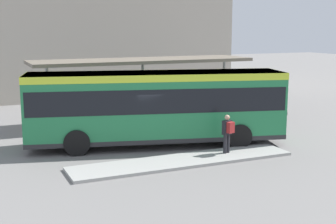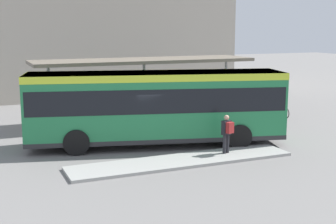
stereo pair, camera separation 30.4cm
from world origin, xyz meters
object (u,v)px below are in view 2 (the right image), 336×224
(bicycle_yellow, at_px, (253,105))
(bicycle_black, at_px, (262,108))
(pedestrian_waiting, at_px, (227,132))
(bicycle_white, at_px, (280,112))
(bicycle_red, at_px, (272,109))
(city_bus, at_px, (157,103))
(potted_planter_near_shelter, at_px, (181,114))

(bicycle_yellow, bearing_deg, bicycle_black, -174.68)
(bicycle_yellow, bearing_deg, pedestrian_waiting, 136.78)
(bicycle_black, bearing_deg, bicycle_yellow, -169.44)
(bicycle_white, relative_size, bicycle_black, 1.03)
(bicycle_red, distance_m, bicycle_black, 0.84)
(bicycle_yellow, bearing_deg, bicycle_white, -178.55)
(city_bus, relative_size, bicycle_yellow, 6.43)
(bicycle_yellow, xyz_separation_m, potted_planter_near_shelter, (-6.33, -2.78, 0.32))
(city_bus, distance_m, pedestrian_waiting, 3.57)
(bicycle_red, bearing_deg, bicycle_white, 171.70)
(city_bus, bearing_deg, potted_planter_near_shelter, 63.78)
(city_bus, height_order, bicycle_yellow, city_bus)
(bicycle_black, height_order, potted_planter_near_shelter, potted_planter_near_shelter)
(city_bus, xyz_separation_m, bicycle_red, (9.20, 4.13, -1.58))
(bicycle_yellow, relative_size, potted_planter_near_shelter, 1.33)
(city_bus, distance_m, bicycle_yellow, 10.75)
(pedestrian_waiting, relative_size, bicycle_red, 1.01)
(pedestrian_waiting, bearing_deg, bicycle_yellow, -54.99)
(city_bus, relative_size, bicycle_black, 7.49)
(bicycle_yellow, distance_m, potted_planter_near_shelter, 6.92)
(pedestrian_waiting, relative_size, bicycle_yellow, 0.89)
(bicycle_white, relative_size, potted_planter_near_shelter, 1.18)
(pedestrian_waiting, distance_m, bicycle_yellow, 11.08)
(city_bus, xyz_separation_m, bicycle_white, (9.18, 3.30, -1.58))
(city_bus, bearing_deg, bicycle_black, 43.21)
(city_bus, xyz_separation_m, pedestrian_waiting, (2.00, -2.82, -0.88))
(pedestrian_waiting, bearing_deg, city_bus, 19.12)
(bicycle_red, bearing_deg, city_bus, 106.77)
(bicycle_white, distance_m, bicycle_black, 1.67)
(bicycle_red, distance_m, potted_planter_near_shelter, 6.70)
(bicycle_white, bearing_deg, bicycle_yellow, -177.75)
(bicycle_white, height_order, bicycle_yellow, bicycle_yellow)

